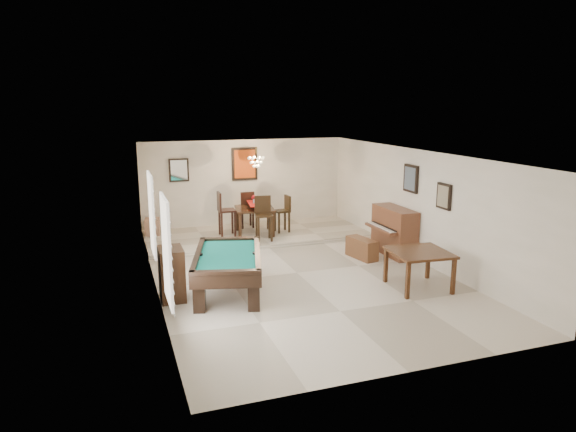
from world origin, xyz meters
TOP-DOWN VIEW (x-y plane):
  - ground_plane at (0.00, 0.00)m, footprint 6.00×9.00m
  - wall_back at (0.00, 4.50)m, footprint 6.00×0.04m
  - wall_front at (0.00, -4.50)m, footprint 6.00×0.04m
  - wall_left at (-3.00, 0.00)m, footprint 0.04×9.00m
  - wall_right at (3.00, 0.00)m, footprint 0.04×9.00m
  - ceiling at (0.00, 0.00)m, footprint 6.00×9.00m
  - dining_step at (0.00, 3.25)m, footprint 6.00×2.50m
  - window_left_front at (-2.97, -2.20)m, footprint 0.06×1.00m
  - window_left_rear at (-2.97, 0.60)m, footprint 0.06×1.00m
  - pool_table at (-1.68, -0.67)m, footprint 1.80×2.55m
  - square_table at (1.97, -1.68)m, footprint 1.20×1.20m
  - upright_piano at (2.59, 0.55)m, footprint 0.78×1.40m
  - piano_bench at (1.84, 0.52)m, footprint 0.50×0.92m
  - apothecary_chest at (-2.76, -0.66)m, footprint 0.44×0.66m
  - dining_table at (-0.07, 3.18)m, footprint 1.16×1.16m
  - flower_vase at (-0.07, 3.18)m, footprint 0.17×0.17m
  - dining_chair_south at (-0.03, 2.43)m, footprint 0.48×0.48m
  - dining_chair_north at (-0.10, 3.98)m, footprint 0.40×0.40m
  - dining_chair_west at (-0.83, 3.22)m, footprint 0.46×0.46m
  - dining_chair_east at (0.71, 3.14)m, footprint 0.40×0.40m
  - corner_bench at (-2.74, 4.02)m, footprint 0.45×0.53m
  - chandelier at (0.00, 3.20)m, footprint 0.44×0.44m
  - back_painting at (0.00, 4.46)m, footprint 0.75×0.06m
  - back_mirror at (-1.90, 4.46)m, footprint 0.55×0.06m
  - right_picture_upper at (2.96, 0.30)m, footprint 0.06×0.55m
  - right_picture_lower at (2.96, -1.00)m, footprint 0.06×0.45m

SIDE VIEW (x-z plane):
  - ground_plane at x=0.00m, z-range -0.02..0.00m
  - dining_step at x=0.00m, z-range 0.00..0.12m
  - piano_bench at x=1.84m, z-range 0.00..0.48m
  - corner_bench at x=-2.74m, z-range 0.12..0.56m
  - square_table at x=1.97m, z-range 0.00..0.77m
  - pool_table at x=-1.68m, z-range 0.00..0.77m
  - apothecary_chest at x=-2.76m, z-range 0.00..1.00m
  - dining_table at x=-0.07m, z-range 0.12..0.96m
  - upright_piano at x=2.59m, z-range 0.00..1.16m
  - dining_chair_east at x=0.71m, z-range 0.12..1.14m
  - dining_chair_north at x=-0.10m, z-range 0.12..1.18m
  - dining_chair_south at x=-0.03m, z-range 0.12..1.27m
  - dining_chair_west at x=-0.83m, z-range 0.12..1.32m
  - flower_vase at x=-0.07m, z-range 0.96..1.20m
  - wall_back at x=0.00m, z-range 0.00..2.60m
  - wall_front at x=0.00m, z-range 0.00..2.60m
  - wall_left at x=-3.00m, z-range 0.00..2.60m
  - wall_right at x=3.00m, z-range 0.00..2.60m
  - window_left_front at x=-2.97m, z-range 0.55..2.25m
  - window_left_rear at x=-2.97m, z-range 0.55..2.25m
  - right_picture_lower at x=2.96m, z-range 1.42..1.98m
  - back_mirror at x=-1.90m, z-range 1.48..2.12m
  - back_painting at x=0.00m, z-range 1.42..2.38m
  - right_picture_upper at x=2.96m, z-range 1.57..2.23m
  - chandelier at x=0.00m, z-range 1.90..2.50m
  - ceiling at x=0.00m, z-range 2.58..2.62m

